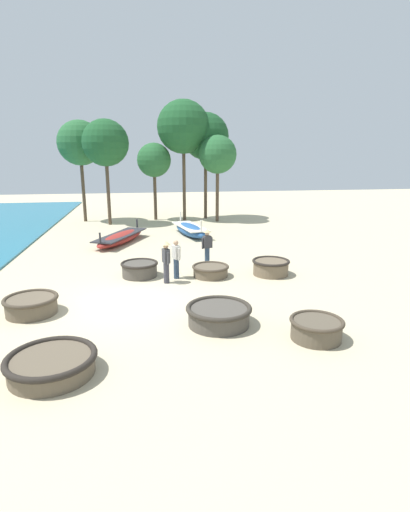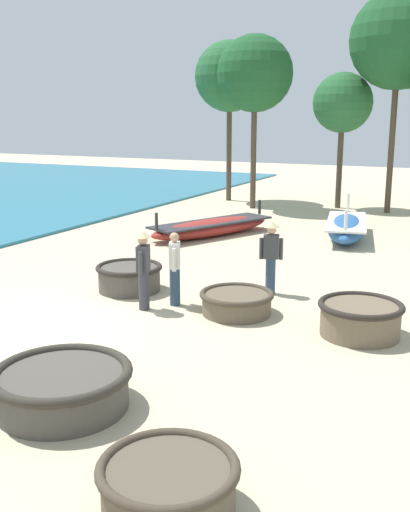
{
  "view_description": "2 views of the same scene",
  "coord_description": "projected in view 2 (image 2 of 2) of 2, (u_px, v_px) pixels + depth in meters",
  "views": [
    {
      "loc": [
        0.67,
        -13.0,
        4.86
      ],
      "look_at": [
        3.2,
        2.98,
        0.73
      ],
      "focal_mm": 28.0,
      "sensor_mm": 36.0,
      "label": 1
    },
    {
      "loc": [
        7.84,
        -8.26,
        3.94
      ],
      "look_at": [
        2.25,
        3.2,
        0.93
      ],
      "focal_mm": 42.0,
      "sensor_mm": 36.0,
      "label": 2
    }
  ],
  "objects": [
    {
      "name": "fisherman_with_hat",
      "position": [
        175.0,
        267.0,
        12.55
      ],
      "size": [
        0.34,
        0.49,
        1.57
      ],
      "color": "#2D425B",
      "rests_on": "ground"
    },
    {
      "name": "long_boat_ochre_hull",
      "position": [
        346.0,
        228.0,
        19.57
      ],
      "size": [
        2.03,
        4.39,
        1.23
      ],
      "color": "#285693",
      "rests_on": "ground"
    },
    {
      "name": "coracle_far_left",
      "position": [
        237.0,
        302.0,
        12.12
      ],
      "size": [
        1.51,
        1.51,
        0.47
      ],
      "color": "brown",
      "rests_on": "ground"
    },
    {
      "name": "fisherman_by_coracle",
      "position": [
        143.0,
        265.0,
        12.23
      ],
      "size": [
        0.36,
        0.51,
        1.67
      ],
      "color": "#383842",
      "rests_on": "ground"
    },
    {
      "name": "coracle_nearest",
      "position": [
        360.0,
        318.0,
        10.9
      ],
      "size": [
        1.55,
        1.55,
        0.64
      ],
      "color": "brown",
      "rests_on": "ground"
    },
    {
      "name": "fisherman_hauling",
      "position": [
        271.0,
        252.0,
        13.34
      ],
      "size": [
        0.51,
        0.36,
        1.67
      ],
      "color": "#2D425B",
      "rests_on": "ground"
    },
    {
      "name": "coracle_beside_post",
      "position": [
        168.0,
        487.0,
        5.99
      ],
      "size": [
        1.46,
        1.46,
        0.58
      ],
      "color": "brown",
      "rests_on": "ground"
    },
    {
      "name": "tree_left_mid",
      "position": [
        230.0,
        77.0,
        27.12
      ],
      "size": [
        3.18,
        3.18,
        7.25
      ],
      "color": "#4C3D2D",
      "rests_on": "ground"
    },
    {
      "name": "tree_leftmost",
      "position": [
        255.0,
        74.0,
        24.77
      ],
      "size": [
        3.16,
        3.16,
        7.21
      ],
      "color": "#4C3D2D",
      "rests_on": "ground"
    },
    {
      "name": "ground_plane",
      "position": [
        27.0,
        326.0,
        11.48
      ],
      "size": [
        80.0,
        80.0,
        0.0
      ],
      "primitive_type": "plane",
      "color": "#C6B793"
    },
    {
      "name": "tree_tall_back",
      "position": [
        399.0,
        40.0,
        23.28
      ],
      "size": [
        3.82,
        3.82,
        8.71
      ],
      "color": "#4C3D2D",
      "rests_on": "ground"
    },
    {
      "name": "coracle_front_right",
      "position": [
        129.0,
        277.0,
        13.72
      ],
      "size": [
        1.52,
        1.52,
        0.61
      ],
      "color": "#4C473F",
      "rests_on": "ground"
    },
    {
      "name": "tree_right_mid",
      "position": [
        343.0,
        103.0,
        25.11
      ],
      "size": [
        2.5,
        2.5,
        5.71
      ],
      "color": "#4C3D2D",
      "rests_on": "ground"
    },
    {
      "name": "coracle_weathered",
      "position": [
        62.0,
        386.0,
        8.19
      ],
      "size": [
        1.94,
        1.94,
        0.59
      ],
      "color": "#4C473F",
      "rests_on": "ground"
    },
    {
      "name": "long_boat_red_hull",
      "position": [
        212.0,
        227.0,
        19.99
      ],
      "size": [
        3.08,
        4.95,
        1.01
      ],
      "color": "maroon",
      "rests_on": "ground"
    }
  ]
}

